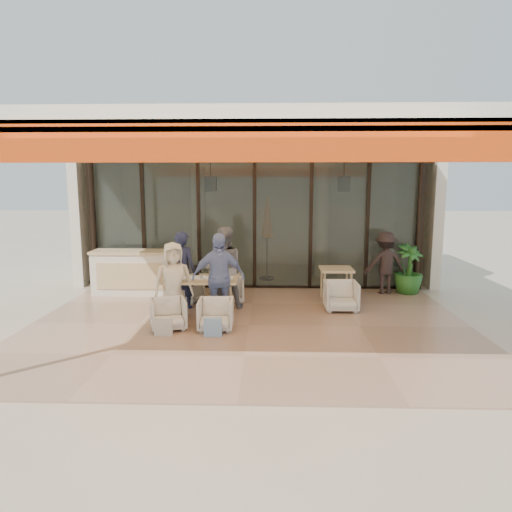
# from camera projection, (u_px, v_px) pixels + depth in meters

# --- Properties ---
(ground) EXTENTS (70.00, 70.00, 0.00)m
(ground) POSITION_uv_depth(u_px,v_px,m) (249.00, 326.00, 8.28)
(ground) COLOR #C6B293
(ground) RESTS_ON ground
(terrace_floor) EXTENTS (8.00, 6.00, 0.01)m
(terrace_floor) POSITION_uv_depth(u_px,v_px,m) (249.00, 326.00, 8.28)
(terrace_floor) COLOR tan
(terrace_floor) RESTS_ON ground
(terrace_structure) EXTENTS (8.00, 6.00, 3.40)m
(terrace_structure) POSITION_uv_depth(u_px,v_px,m) (248.00, 141.00, 7.50)
(terrace_structure) COLOR silver
(terrace_structure) RESTS_ON ground
(glass_storefront) EXTENTS (8.08, 0.10, 3.20)m
(glass_storefront) POSITION_uv_depth(u_px,v_px,m) (255.00, 224.00, 10.98)
(glass_storefront) COLOR #9EADA3
(glass_storefront) RESTS_ON ground
(interior_block) EXTENTS (9.05, 3.62, 3.52)m
(interior_block) POSITION_uv_depth(u_px,v_px,m) (258.00, 195.00, 13.17)
(interior_block) COLOR silver
(interior_block) RESTS_ON ground
(host_counter) EXTENTS (1.85, 0.65, 1.04)m
(host_counter) POSITION_uv_depth(u_px,v_px,m) (133.00, 272.00, 10.54)
(host_counter) COLOR silver
(host_counter) RESTS_ON ground
(dining_table) EXTENTS (1.50, 0.90, 0.93)m
(dining_table) POSITION_uv_depth(u_px,v_px,m) (199.00, 280.00, 8.92)
(dining_table) COLOR #E2C28A
(dining_table) RESTS_ON ground
(chair_far_left) EXTENTS (0.71, 0.69, 0.59)m
(chair_far_left) POSITION_uv_depth(u_px,v_px,m) (188.00, 289.00, 9.92)
(chair_far_left) COLOR silver
(chair_far_left) RESTS_ON ground
(chair_far_right) EXTENTS (0.81, 0.77, 0.73)m
(chair_far_right) POSITION_uv_depth(u_px,v_px,m) (226.00, 286.00, 9.89)
(chair_far_right) COLOR silver
(chair_far_right) RESTS_ON ground
(chair_near_left) EXTENTS (0.74, 0.72, 0.62)m
(chair_near_left) POSITION_uv_depth(u_px,v_px,m) (168.00, 313.00, 8.05)
(chair_near_left) COLOR silver
(chair_near_left) RESTS_ON ground
(chair_near_right) EXTENTS (0.62, 0.58, 0.62)m
(chair_near_right) POSITION_uv_depth(u_px,v_px,m) (216.00, 313.00, 8.02)
(chair_near_right) COLOR silver
(chair_near_right) RESTS_ON ground
(diner_navy) EXTENTS (0.68, 0.56, 1.61)m
(diner_navy) POSITION_uv_depth(u_px,v_px,m) (183.00, 270.00, 9.35)
(diner_navy) COLOR #1A1B39
(diner_navy) RESTS_ON ground
(diner_grey) EXTENTS (0.96, 0.83, 1.70)m
(diner_grey) POSITION_uv_depth(u_px,v_px,m) (223.00, 268.00, 9.32)
(diner_grey) COLOR slate
(diner_grey) RESTS_ON ground
(diner_cream) EXTENTS (0.85, 0.70, 1.50)m
(diner_cream) POSITION_uv_depth(u_px,v_px,m) (173.00, 282.00, 8.47)
(diner_cream) COLOR beige
(diner_cream) RESTS_ON ground
(diner_periwinkle) EXTENTS (1.05, 0.62, 1.67)m
(diner_periwinkle) POSITION_uv_depth(u_px,v_px,m) (218.00, 278.00, 8.43)
(diner_periwinkle) COLOR #7188BD
(diner_periwinkle) RESTS_ON ground
(tote_bag_cream) EXTENTS (0.30, 0.10, 0.34)m
(tote_bag_cream) POSITION_uv_depth(u_px,v_px,m) (163.00, 327.00, 7.67)
(tote_bag_cream) COLOR silver
(tote_bag_cream) RESTS_ON ground
(tote_bag_blue) EXTENTS (0.30, 0.10, 0.34)m
(tote_bag_blue) POSITION_uv_depth(u_px,v_px,m) (213.00, 328.00, 7.65)
(tote_bag_blue) COLOR #99BFD8
(tote_bag_blue) RESTS_ON ground
(side_table) EXTENTS (0.70, 0.70, 0.74)m
(side_table) POSITION_uv_depth(u_px,v_px,m) (336.00, 273.00, 9.92)
(side_table) COLOR #E2C28A
(side_table) RESTS_ON ground
(side_chair) EXTENTS (0.66, 0.62, 0.67)m
(side_chair) POSITION_uv_depth(u_px,v_px,m) (341.00, 295.00, 9.23)
(side_chair) COLOR silver
(side_chair) RESTS_ON ground
(standing_woman) EXTENTS (1.01, 0.66, 1.47)m
(standing_woman) POSITION_uv_depth(u_px,v_px,m) (385.00, 263.00, 10.55)
(standing_woman) COLOR black
(standing_woman) RESTS_ON ground
(potted_palm) EXTENTS (0.88, 0.88, 1.18)m
(potted_palm) POSITION_uv_depth(u_px,v_px,m) (408.00, 269.00, 10.59)
(potted_palm) COLOR #1E5919
(potted_palm) RESTS_ON ground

